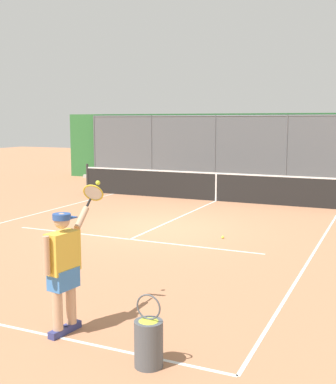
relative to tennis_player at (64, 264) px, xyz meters
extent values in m
plane|color=#B27551|center=(1.67, -6.14, -0.90)|extent=(60.00, 60.00, 0.00)
cube|color=white|center=(1.67, -4.76, -0.89)|extent=(6.23, 0.05, 0.01)
cube|color=white|center=(-2.32, -5.31, -0.89)|extent=(0.05, 10.95, 0.01)
cube|color=white|center=(5.66, -5.31, -0.89)|extent=(0.05, 10.95, 0.01)
cube|color=white|center=(1.67, -7.78, -0.89)|extent=(0.05, 6.03, 0.01)
cylinder|color=#565B60|center=(0.18, -14.99, 0.56)|extent=(0.07, 0.07, 2.92)
cylinder|color=#565B60|center=(3.17, -14.99, 0.56)|extent=(0.07, 0.07, 2.92)
cylinder|color=#565B60|center=(6.15, -14.99, 0.56)|extent=(0.07, 0.07, 2.92)
cylinder|color=#565B60|center=(9.14, -14.99, 0.56)|extent=(0.07, 0.07, 2.92)
cylinder|color=#565B60|center=(1.67, -14.99, 1.98)|extent=(14.94, 0.05, 0.05)
cube|color=#565B60|center=(1.67, -14.99, 0.56)|extent=(14.94, 0.02, 2.92)
cube|color=#2D6B33|center=(1.67, -15.64, 0.59)|extent=(17.94, 0.90, 2.98)
cube|color=#ADADA8|center=(1.67, -14.81, -0.82)|extent=(15.94, 0.18, 0.15)
cylinder|color=#2D2D2D|center=(6.79, -10.79, -0.36)|extent=(0.09, 0.09, 1.07)
cube|color=black|center=(1.67, -10.79, -0.44)|extent=(10.15, 0.02, 0.91)
cube|color=white|center=(1.67, -10.79, 0.04)|extent=(10.15, 0.04, 0.05)
cube|color=white|center=(1.67, -10.79, -0.44)|extent=(0.05, 0.04, 0.91)
cube|color=navy|center=(0.01, 0.14, -0.85)|extent=(0.14, 0.27, 0.09)
cylinder|color=tan|center=(0.01, 0.14, -0.45)|extent=(0.13, 0.13, 0.71)
cube|color=navy|center=(-0.02, -0.10, -0.85)|extent=(0.14, 0.27, 0.09)
cylinder|color=tan|center=(-0.02, -0.10, -0.45)|extent=(0.13, 0.13, 0.71)
cube|color=#3D7AC6|center=(0.00, 0.02, -0.17)|extent=(0.27, 0.40, 0.26)
cube|color=gold|center=(0.00, 0.02, 0.16)|extent=(0.27, 0.46, 0.52)
cylinder|color=tan|center=(0.04, 0.29, 0.18)|extent=(0.08, 0.08, 0.47)
cylinder|color=tan|center=(-0.01, -0.40, 0.52)|extent=(0.15, 0.36, 0.27)
sphere|color=tan|center=(0.00, 0.02, 0.56)|extent=(0.20, 0.20, 0.20)
cylinder|color=#284C93|center=(0.00, 0.02, 0.61)|extent=(0.26, 0.26, 0.07)
cube|color=#284C93|center=(-0.02, -0.09, 0.58)|extent=(0.19, 0.20, 0.02)
cylinder|color=black|center=(0.03, -0.62, 0.67)|extent=(0.06, 0.17, 0.13)
torus|color=gold|center=(0.07, -0.81, 0.80)|extent=(0.32, 0.23, 0.26)
cylinder|color=silver|center=(0.07, -0.81, 0.80)|extent=(0.27, 0.18, 0.21)
sphere|color=#CCDB33|center=(0.10, -0.98, 0.91)|extent=(0.07, 0.07, 0.07)
sphere|color=#D6E042|center=(-0.23, -5.71, -0.86)|extent=(0.07, 0.07, 0.07)
cylinder|color=#4C5156|center=(-1.36, 0.35, -0.64)|extent=(0.32, 0.32, 0.52)
torus|color=#4C5156|center=(-1.36, 0.35, -0.22)|extent=(0.29, 0.02, 0.29)
ellipsoid|color=#C1D138|center=(-1.36, 0.35, -0.41)|extent=(0.27, 0.27, 0.10)
camera|label=1|loc=(-3.68, 4.97, 1.79)|focal=46.57mm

